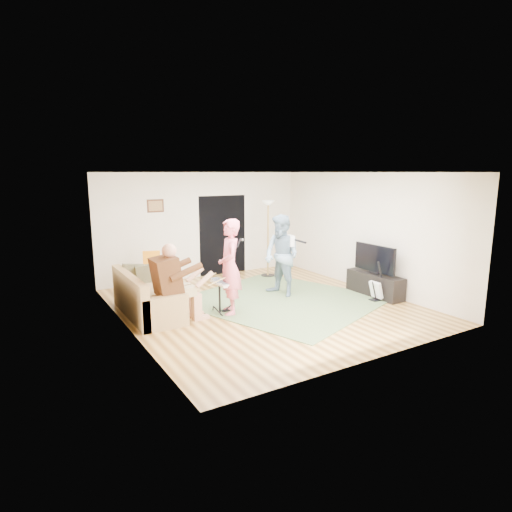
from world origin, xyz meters
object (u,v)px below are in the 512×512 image
Objects in this scene: drum_kit at (220,299)px; television at (375,258)px; singer at (230,267)px; dining_chair at (152,279)px; guitarist at (282,256)px; guitar_spare at (376,290)px; torchiere_lamp at (268,225)px; sofa at (144,301)px; tv_cabinet at (375,284)px.

television is (3.45, -0.68, 0.56)m from drum_kit.
dining_chair is (-0.88, 2.14, -0.58)m from singer.
guitarist reaches higher than guitar_spare.
singer is 3.16m from torchiere_lamp.
singer is (0.18, -0.10, 0.63)m from drum_kit.
guitarist reaches higher than television.
sofa is 1.51m from dining_chair.
television is at bearing -14.25° from dining_chair.
guitarist is 2.04m from television.
television is at bearing 98.79° from singer.
drum_kit is at bearing -139.59° from torchiere_lamp.
torchiere_lamp is at bearing 40.41° from drum_kit.
torchiere_lamp is 1.76× the size of television.
drum_kit is at bearing -52.12° from dining_chair.
torchiere_lamp is at bearing 104.41° from guitar_spare.
television is (1.73, -1.07, -0.05)m from guitarist.
singer reaches higher than television.
drum_kit is 0.36× the size of singer.
drum_kit is 0.69× the size of dining_chair.
sofa is 4.97m from tv_cabinet.
television is (4.15, -2.71, 0.51)m from dining_chair.
tv_cabinet is at bearing -15.46° from sofa.
television reaches higher than sofa.
television is at bearing -15.62° from sofa.
tv_cabinet is at bearing -68.66° from torchiere_lamp.
singer is at bearing 163.71° from guitar_spare.
drum_kit is 1.87m from guitarist.
tv_cabinet is (0.29, 0.32, 0.01)m from guitar_spare.
drum_kit is (1.29, -0.65, 0.01)m from sofa.
sofa is 3.13× the size of drum_kit.
guitarist is 0.91× the size of torchiere_lamp.
sofa is at bearing 164.38° from television.
guitar_spare reaches higher than sofa.
guitar_spare is (3.21, -0.99, -0.04)m from drum_kit.
sofa is 1.04× the size of torchiere_lamp.
guitar_spare reaches higher than drum_kit.
singer reaches higher than guitar_spare.
singer reaches higher than guitarist.
dining_chair is at bearing 147.16° from tv_cabinet.
guitar_spare is 0.43× the size of torchiere_lamp.
torchiere_lamp is 3.15m from tv_cabinet.
singer reaches higher than drum_kit.
singer reaches higher than dining_chair.
sofa is 4.96m from television.
torchiere_lamp is (0.71, 1.67, 0.46)m from guitarist.
singer is 1.02× the size of guitarist.
singer is 1.31× the size of tv_cabinet.
singer is 1.64× the size of television.
television reaches higher than guitar_spare.
television reaches higher than tv_cabinet.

